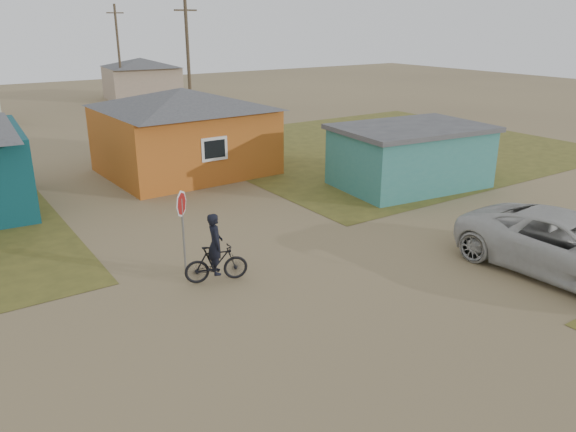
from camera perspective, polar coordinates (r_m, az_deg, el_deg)
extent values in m
plane|color=olive|center=(14.42, 3.86, -8.82)|extent=(120.00, 120.00, 0.00)
cube|color=brown|center=(32.45, 9.48, 7.00)|extent=(20.00, 18.00, 0.00)
cube|color=#B95C1C|center=(26.67, -10.44, 7.57)|extent=(7.21, 6.24, 3.00)
pyramid|color=#3E3E40|center=(26.35, -10.70, 11.72)|extent=(7.72, 6.76, 0.90)
cube|color=silver|center=(23.94, -7.48, 6.77)|extent=(1.20, 0.06, 1.00)
cube|color=black|center=(23.92, -7.45, 6.76)|extent=(0.95, 0.04, 0.75)
cube|color=#387C74|center=(24.60, 12.28, 5.75)|extent=(6.39, 4.61, 2.40)
cube|color=#3E3E40|center=(24.34, 12.50, 8.73)|extent=(6.71, 4.93, 0.20)
cube|color=tan|center=(53.36, -14.59, 12.94)|extent=(6.41, 5.50, 2.80)
pyramid|color=#3E3E40|center=(53.21, -14.76, 14.86)|extent=(6.95, 6.05, 0.80)
cylinder|color=#4F402F|center=(35.18, -10.05, 14.50)|extent=(0.20, 0.20, 8.00)
cube|color=#4F402F|center=(35.07, -10.38, 19.88)|extent=(1.40, 0.10, 0.10)
cylinder|color=#4F402F|center=(50.47, -16.79, 15.39)|extent=(0.20, 0.20, 8.00)
cube|color=#4F402F|center=(50.39, -17.17, 19.12)|extent=(1.40, 0.10, 0.10)
cylinder|color=gray|center=(16.14, -10.58, -1.84)|extent=(0.06, 0.06, 2.11)
imported|color=black|center=(15.44, -7.31, -4.81)|extent=(1.80, 1.00, 1.04)
imported|color=black|center=(15.21, -7.40, -2.80)|extent=(0.58, 0.72, 1.71)
imported|color=#B7B7B2|center=(17.38, 26.83, -2.82)|extent=(3.29, 6.38, 1.72)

